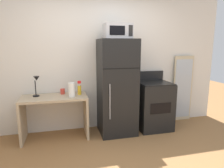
% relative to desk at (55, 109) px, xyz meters
% --- Properties ---
extents(wall_back_white, '(5.00, 0.10, 2.60)m').
position_rel_desk_xyz_m(wall_back_white, '(0.87, 0.34, 0.78)').
color(wall_back_white, silver).
rests_on(wall_back_white, ground).
extents(desk, '(1.12, 0.54, 0.75)m').
position_rel_desk_xyz_m(desk, '(0.00, 0.00, 0.00)').
color(desk, tan).
rests_on(desk, ground).
extents(desk_lamp, '(0.14, 0.12, 0.35)m').
position_rel_desk_xyz_m(desk_lamp, '(-0.28, 0.07, 0.47)').
color(desk_lamp, black).
rests_on(desk_lamp, desk).
extents(paper_towel_roll, '(0.11, 0.11, 0.24)m').
position_rel_desk_xyz_m(paper_towel_roll, '(0.30, -0.09, 0.35)').
color(paper_towel_roll, white).
rests_on(paper_towel_roll, desk).
extents(coffee_mug, '(0.08, 0.08, 0.09)m').
position_rel_desk_xyz_m(coffee_mug, '(0.14, 0.15, 0.28)').
color(coffee_mug, '#D83F33').
rests_on(coffee_mug, desk).
extents(spray_bottle, '(0.06, 0.06, 0.25)m').
position_rel_desk_xyz_m(spray_bottle, '(0.44, 0.03, 0.33)').
color(spray_bottle, yellow).
rests_on(spray_bottle, desk).
extents(refrigerator, '(0.65, 0.64, 1.72)m').
position_rel_desk_xyz_m(refrigerator, '(1.11, -0.04, 0.34)').
color(refrigerator, black).
rests_on(refrigerator, ground).
extents(microwave, '(0.46, 0.35, 0.26)m').
position_rel_desk_xyz_m(microwave, '(1.11, -0.06, 1.33)').
color(microwave, '#B7B7BC').
rests_on(microwave, refrigerator).
extents(oven_range, '(0.63, 0.61, 1.10)m').
position_rel_desk_xyz_m(oven_range, '(1.86, -0.02, -0.05)').
color(oven_range, black).
rests_on(oven_range, ground).
extents(leaning_mirror, '(0.44, 0.03, 1.40)m').
position_rel_desk_xyz_m(leaning_mirror, '(2.65, 0.23, 0.18)').
color(leaning_mirror, '#C6B793').
rests_on(leaning_mirror, ground).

